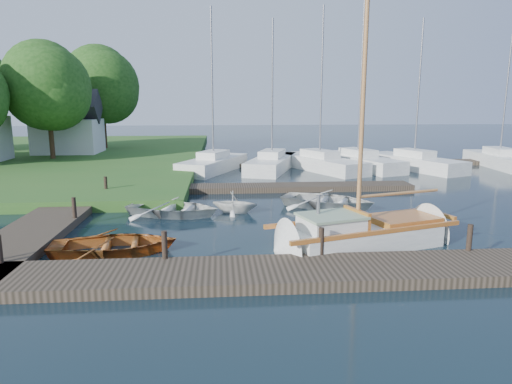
{
  "coord_description": "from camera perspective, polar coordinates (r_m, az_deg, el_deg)",
  "views": [
    {
      "loc": [
        -1.41,
        -17.53,
        4.65
      ],
      "look_at": [
        0.0,
        0.0,
        1.2
      ],
      "focal_mm": 32.0,
      "sensor_mm": 36.0,
      "label": 1
    }
  ],
  "objects": [
    {
      "name": "near_dock",
      "position": [
        12.45,
        2.25,
        -10.09
      ],
      "size": [
        18.0,
        2.2,
        0.3
      ],
      "primitive_type": "cube",
      "color": "#2B241B",
      "rests_on": "ground"
    },
    {
      "name": "tender_c",
      "position": [
        20.71,
        8.93,
        -0.79
      ],
      "size": [
        5.08,
        4.65,
        0.86
      ],
      "primitive_type": "imported",
      "rotation": [
        0.0,
        0.0,
        1.04
      ],
      "color": "silver",
      "rests_on": "ground"
    },
    {
      "name": "marina_boat_3",
      "position": [
        33.68,
        12.59,
        3.89
      ],
      "size": [
        4.83,
        8.42,
        12.34
      ],
      "rotation": [
        0.0,
        0.0,
        1.92
      ],
      "color": "silver",
      "rests_on": "ground"
    },
    {
      "name": "marina_boat_0",
      "position": [
        31.6,
        -5.32,
        3.64
      ],
      "size": [
        4.99,
        7.41,
        10.81
      ],
      "rotation": [
        0.0,
        0.0,
        1.14
      ],
      "color": "silver",
      "rests_on": "ground"
    },
    {
      "name": "left_dock",
      "position": [
        21.09,
        -22.7,
        -2.09
      ],
      "size": [
        2.2,
        18.0,
        0.3
      ],
      "primitive_type": "cube",
      "color": "#2B241B",
      "rests_on": "ground"
    },
    {
      "name": "pontoon",
      "position": [
        35.7,
        14.1,
        3.52
      ],
      "size": [
        30.0,
        1.6,
        0.3
      ],
      "primitive_type": "cube",
      "color": "#2B241B",
      "rests_on": "ground"
    },
    {
      "name": "mooring_post_2",
      "position": [
        13.45,
        8.15,
        -6.09
      ],
      "size": [
        0.16,
        0.16,
        0.8
      ],
      "primitive_type": "cylinder",
      "color": "black",
      "rests_on": "near_dock"
    },
    {
      "name": "ground",
      "position": [
        18.19,
        0.0,
        -3.71
      ],
      "size": [
        160.0,
        160.0,
        0.0
      ],
      "primitive_type": "plane",
      "color": "black",
      "rests_on": "ground"
    },
    {
      "name": "mooring_post_4",
      "position": [
        18.82,
        -21.78,
        -1.82
      ],
      "size": [
        0.16,
        0.16,
        0.8
      ],
      "primitive_type": "cylinder",
      "color": "black",
      "rests_on": "left_dock"
    },
    {
      "name": "mooring_post_1",
      "position": [
        13.23,
        -11.36,
        -6.49
      ],
      "size": [
        0.16,
        0.16,
        0.8
      ],
      "primitive_type": "cylinder",
      "color": "black",
      "rests_on": "near_dock"
    },
    {
      "name": "marina_boat_4",
      "position": [
        34.24,
        19.16,
        3.63
      ],
      "size": [
        4.96,
        8.02,
        10.23
      ],
      "rotation": [
        0.0,
        0.0,
        1.96
      ],
      "color": "silver",
      "rests_on": "ground"
    },
    {
      "name": "marina_boat_6",
      "position": [
        38.25,
        28.14,
        3.65
      ],
      "size": [
        2.96,
        7.78,
        9.37
      ],
      "rotation": [
        0.0,
        0.0,
        1.47
      ],
      "color": "silver",
      "rests_on": "ground"
    },
    {
      "name": "dinghy",
      "position": [
        15.01,
        -17.34,
        -5.87
      ],
      "size": [
        4.15,
        3.17,
        0.8
      ],
      "primitive_type": "imported",
      "rotation": [
        0.0,
        0.0,
        1.68
      ],
      "color": "#90601C",
      "rests_on": "ground"
    },
    {
      "name": "tender_b",
      "position": [
        19.57,
        -2.67,
        -1.1
      ],
      "size": [
        2.39,
        2.21,
        1.04
      ],
      "primitive_type": "imported",
      "rotation": [
        0.0,
        0.0,
        1.27
      ],
      "color": "silver",
      "rests_on": "ground"
    },
    {
      "name": "sailboat",
      "position": [
        15.5,
        13.64,
        -5.35
      ],
      "size": [
        7.41,
        4.0,
        9.83
      ],
      "rotation": [
        0.0,
        0.0,
        0.3
      ],
      "color": "silver",
      "rests_on": "ground"
    },
    {
      "name": "tree_7",
      "position": [
        44.87,
        -18.71,
        12.51
      ],
      "size": [
        6.83,
        6.83,
        9.38
      ],
      "color": "#332114",
      "rests_on": "shore"
    },
    {
      "name": "tender_a",
      "position": [
        19.38,
        -10.33,
        -1.74
      ],
      "size": [
        4.55,
        3.83,
        0.81
      ],
      "primitive_type": "imported",
      "rotation": [
        0.0,
        0.0,
        1.26
      ],
      "color": "silver",
      "rests_on": "ground"
    },
    {
      "name": "marina_boat_1",
      "position": [
        32.01,
        2.0,
        3.76
      ],
      "size": [
        4.59,
        8.06,
        10.14
      ],
      "rotation": [
        0.0,
        0.0,
        1.24
      ],
      "color": "silver",
      "rests_on": "ground"
    },
    {
      "name": "marina_boat_2",
      "position": [
        32.36,
        7.94,
        3.75
      ],
      "size": [
        5.4,
        8.4,
        10.99
      ],
      "rotation": [
        0.0,
        0.0,
        2.0
      ],
      "color": "silver",
      "rests_on": "ground"
    },
    {
      "name": "house_c",
      "position": [
        41.54,
        -22.44,
        7.42
      ],
      "size": [
        5.25,
        4.0,
        5.28
      ],
      "color": "silver",
      "rests_on": "shore"
    },
    {
      "name": "far_dock",
      "position": [
        24.68,
        3.42,
        0.57
      ],
      "size": [
        14.0,
        1.6,
        0.3
      ],
      "primitive_type": "cube",
      "color": "#2B241B",
      "rests_on": "ground"
    },
    {
      "name": "mooring_post_3",
      "position": [
        15.08,
        25.14,
        -5.16
      ],
      "size": [
        0.16,
        0.16,
        0.8
      ],
      "primitive_type": "cylinder",
      "color": "black",
      "rests_on": "near_dock"
    },
    {
      "name": "tree_3",
      "position": [
        37.76,
        -24.64,
        11.88
      ],
      "size": [
        6.41,
        6.38,
        8.74
      ],
      "color": "#332114",
      "rests_on": "shore"
    },
    {
      "name": "mooring_post_5",
      "position": [
        23.54,
        -18.27,
        0.88
      ],
      "size": [
        0.16,
        0.16,
        0.8
      ],
      "primitive_type": "cylinder",
      "color": "black",
      "rests_on": "left_dock"
    }
  ]
}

